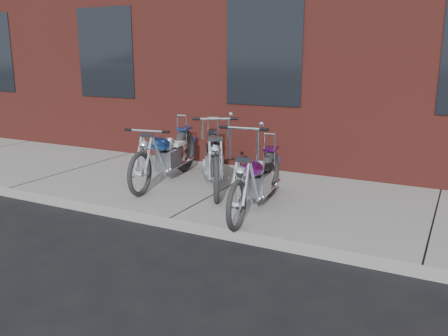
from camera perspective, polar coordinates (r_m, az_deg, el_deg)
The scene contains 5 objects.
ground at distance 6.17m, azimuth -6.50°, elevation -7.32°, with size 120.00×120.00×0.00m, color black.
sidewalk at distance 7.37m, azimuth -0.04°, elevation -3.09°, with size 22.00×3.00×0.15m, color slate.
chopper_purple at distance 6.29m, azimuth 3.95°, elevation -1.68°, with size 0.52×2.15×1.21m.
chopper_blue at distance 7.75m, azimuth -7.00°, elevation 1.40°, with size 0.60×2.30×1.00m.
chopper_third at distance 7.41m, azimuth -1.17°, elevation 0.93°, with size 1.25×2.05×1.17m.
Camera 1 is at (3.24, -4.76, 2.20)m, focal length 38.00 mm.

